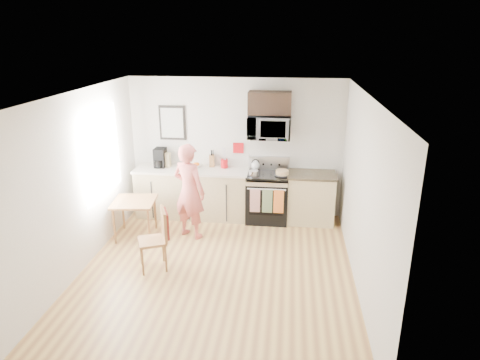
# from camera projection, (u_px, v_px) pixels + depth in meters

# --- Properties ---
(floor) EXTENTS (4.60, 4.60, 0.00)m
(floor) POSITION_uv_depth(u_px,v_px,m) (217.00, 272.00, 6.33)
(floor) COLOR #956339
(floor) RESTS_ON ground
(back_wall) EXTENTS (4.00, 0.04, 2.60)m
(back_wall) POSITION_uv_depth(u_px,v_px,m) (236.00, 148.00, 8.06)
(back_wall) COLOR beige
(back_wall) RESTS_ON floor
(front_wall) EXTENTS (4.00, 0.04, 2.60)m
(front_wall) POSITION_uv_depth(u_px,v_px,m) (170.00, 281.00, 3.75)
(front_wall) COLOR beige
(front_wall) RESTS_ON floor
(left_wall) EXTENTS (0.04, 4.60, 2.60)m
(left_wall) POSITION_uv_depth(u_px,v_px,m) (77.00, 184.00, 6.13)
(left_wall) COLOR beige
(left_wall) RESTS_ON floor
(right_wall) EXTENTS (0.04, 4.60, 2.60)m
(right_wall) POSITION_uv_depth(u_px,v_px,m) (363.00, 196.00, 5.68)
(right_wall) COLOR beige
(right_wall) RESTS_ON floor
(ceiling) EXTENTS (4.00, 4.60, 0.04)m
(ceiling) POSITION_uv_depth(u_px,v_px,m) (213.00, 95.00, 5.48)
(ceiling) COLOR white
(ceiling) RESTS_ON back_wall
(window) EXTENTS (0.06, 1.40, 1.50)m
(window) POSITION_uv_depth(u_px,v_px,m) (101.00, 153.00, 6.79)
(window) COLOR silver
(window) RESTS_ON left_wall
(cabinet_left) EXTENTS (2.10, 0.60, 0.90)m
(cabinet_left) POSITION_uv_depth(u_px,v_px,m) (192.00, 194.00, 8.15)
(cabinet_left) COLOR tan
(cabinet_left) RESTS_ON floor
(countertop_left) EXTENTS (2.14, 0.64, 0.04)m
(countertop_left) POSITION_uv_depth(u_px,v_px,m) (192.00, 170.00, 7.99)
(countertop_left) COLOR #F2E2D0
(countertop_left) RESTS_ON cabinet_left
(cabinet_right) EXTENTS (0.84, 0.60, 0.90)m
(cabinet_right) POSITION_uv_depth(u_px,v_px,m) (311.00, 199.00, 7.90)
(cabinet_right) COLOR tan
(cabinet_right) RESTS_ON floor
(countertop_right) EXTENTS (0.88, 0.64, 0.04)m
(countertop_right) POSITION_uv_depth(u_px,v_px,m) (312.00, 175.00, 7.75)
(countertop_right) COLOR black
(countertop_right) RESTS_ON cabinet_right
(range) EXTENTS (0.76, 0.70, 1.16)m
(range) POSITION_uv_depth(u_px,v_px,m) (267.00, 198.00, 7.97)
(range) COLOR black
(range) RESTS_ON floor
(microwave) EXTENTS (0.76, 0.51, 0.42)m
(microwave) POSITION_uv_depth(u_px,v_px,m) (269.00, 127.00, 7.63)
(microwave) COLOR silver
(microwave) RESTS_ON back_wall
(upper_cabinet) EXTENTS (0.76, 0.35, 0.40)m
(upper_cabinet) POSITION_uv_depth(u_px,v_px,m) (270.00, 103.00, 7.54)
(upper_cabinet) COLOR black
(upper_cabinet) RESTS_ON back_wall
(wall_art) EXTENTS (0.50, 0.04, 0.65)m
(wall_art) POSITION_uv_depth(u_px,v_px,m) (172.00, 123.00, 8.02)
(wall_art) COLOR black
(wall_art) RESTS_ON back_wall
(wall_trivet) EXTENTS (0.20, 0.02, 0.20)m
(wall_trivet) POSITION_uv_depth(u_px,v_px,m) (238.00, 148.00, 8.04)
(wall_trivet) COLOR #AC0E15
(wall_trivet) RESTS_ON back_wall
(person) EXTENTS (0.71, 0.61, 1.65)m
(person) POSITION_uv_depth(u_px,v_px,m) (189.00, 191.00, 7.20)
(person) COLOR #B83D32
(person) RESTS_ON floor
(dining_table) EXTENTS (0.70, 0.70, 0.65)m
(dining_table) POSITION_uv_depth(u_px,v_px,m) (134.00, 205.00, 7.28)
(dining_table) COLOR brown
(dining_table) RESTS_ON floor
(chair) EXTENTS (0.55, 0.52, 0.93)m
(chair) POSITION_uv_depth(u_px,v_px,m) (161.00, 231.00, 6.28)
(chair) COLOR brown
(chair) RESTS_ON floor
(knife_block) EXTENTS (0.12, 0.15, 0.22)m
(knife_block) POSITION_uv_depth(u_px,v_px,m) (212.00, 161.00, 8.12)
(knife_block) COLOR brown
(knife_block) RESTS_ON countertop_left
(utensil_crock) EXTENTS (0.13, 0.13, 0.40)m
(utensil_crock) POSITION_uv_depth(u_px,v_px,m) (224.00, 160.00, 8.02)
(utensil_crock) COLOR #AC0E15
(utensil_crock) RESTS_ON countertop_left
(fruit_bowl) EXTENTS (0.24, 0.24, 0.09)m
(fruit_bowl) POSITION_uv_depth(u_px,v_px,m) (197.00, 165.00, 8.10)
(fruit_bowl) COLOR white
(fruit_bowl) RESTS_ON countertop_left
(milk_carton) EXTENTS (0.12, 0.12, 0.27)m
(milk_carton) POSITION_uv_depth(u_px,v_px,m) (167.00, 160.00, 8.08)
(milk_carton) COLOR tan
(milk_carton) RESTS_ON countertop_left
(coffee_maker) EXTENTS (0.21, 0.31, 0.36)m
(coffee_maker) POSITION_uv_depth(u_px,v_px,m) (160.00, 158.00, 8.06)
(coffee_maker) COLOR black
(coffee_maker) RESTS_ON countertop_left
(bread_bag) EXTENTS (0.29, 0.19, 0.10)m
(bread_bag) POSITION_uv_depth(u_px,v_px,m) (190.00, 170.00, 7.76)
(bread_bag) COLOR tan
(bread_bag) RESTS_ON countertop_left
(cake) EXTENTS (0.28, 0.28, 0.09)m
(cake) POSITION_uv_depth(u_px,v_px,m) (282.00, 173.00, 7.68)
(cake) COLOR black
(cake) RESTS_ON range
(kettle) EXTENTS (0.17, 0.17, 0.21)m
(kettle) POSITION_uv_depth(u_px,v_px,m) (256.00, 165.00, 7.96)
(kettle) COLOR white
(kettle) RESTS_ON range
(pot) EXTENTS (0.18, 0.31, 0.09)m
(pot) POSITION_uv_depth(u_px,v_px,m) (254.00, 173.00, 7.67)
(pot) COLOR silver
(pot) RESTS_ON range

